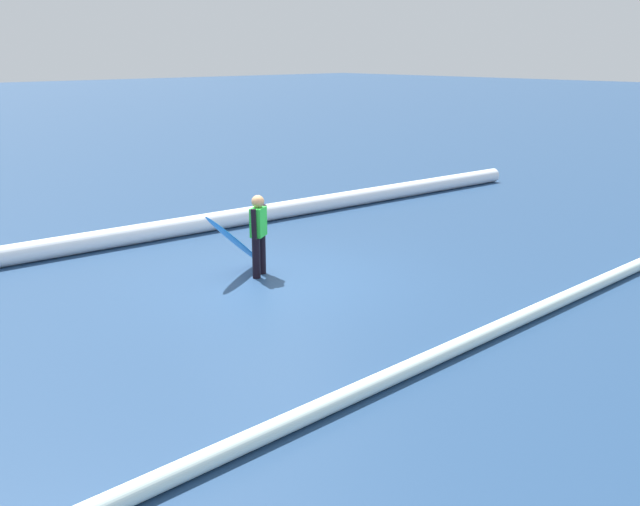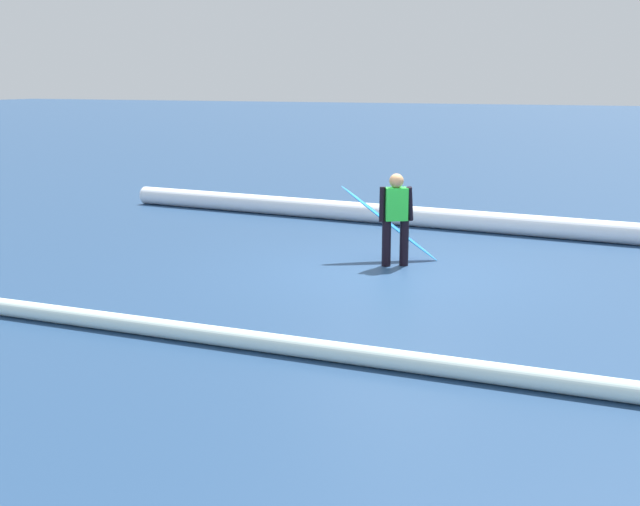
% 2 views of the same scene
% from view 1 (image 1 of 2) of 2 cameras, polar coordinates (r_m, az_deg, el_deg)
% --- Properties ---
extents(ground_plane, '(169.89, 169.89, 0.00)m').
position_cam_1_polar(ground_plane, '(12.63, -3.20, -2.12)').
color(ground_plane, navy).
extents(surfer, '(0.46, 0.38, 1.43)m').
position_cam_1_polar(surfer, '(12.70, -4.80, 1.71)').
color(surfer, black).
rests_on(surfer, ground_plane).
extents(surfboard, '(1.57, 0.67, 1.21)m').
position_cam_1_polar(surfboard, '(12.91, -6.60, 0.91)').
color(surfboard, '#268CE5').
rests_on(surfboard, ground_plane).
extents(wave_crest_foreground, '(18.54, 1.49, 0.39)m').
position_cam_1_polar(wave_crest_foreground, '(16.50, -6.78, 2.70)').
color(wave_crest_foreground, white).
rests_on(wave_crest_foreground, ground_plane).
extents(wave_crest_midground, '(16.56, 0.50, 0.21)m').
position_cam_1_polar(wave_crest_midground, '(9.58, 9.84, -7.52)').
color(wave_crest_midground, white).
rests_on(wave_crest_midground, ground_plane).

